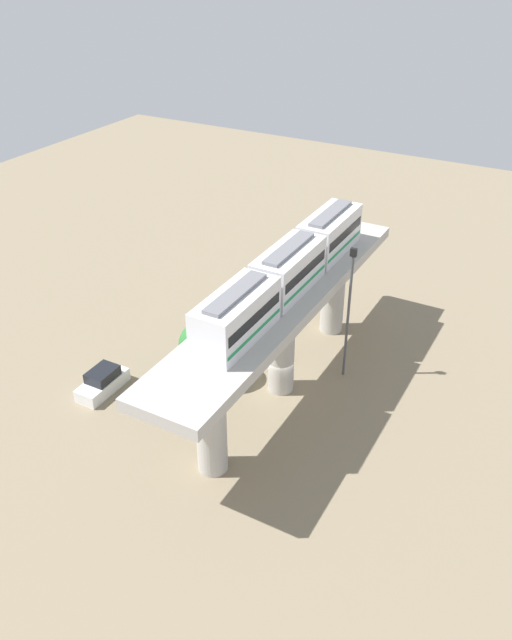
{
  "coord_description": "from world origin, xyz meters",
  "views": [
    {
      "loc": [
        16.89,
        -34.2,
        29.35
      ],
      "look_at": [
        -2.5,
        0.75,
        4.8
      ],
      "focal_mm": 36.08,
      "sensor_mm": 36.0,
      "label": 1
    }
  ],
  "objects": [
    {
      "name": "ground_plane",
      "position": [
        0.0,
        0.0,
        0.0
      ],
      "size": [
        120.0,
        120.0,
        0.0
      ],
      "primitive_type": "plane",
      "color": "#84755B"
    },
    {
      "name": "viaduct",
      "position": [
        0.0,
        0.0,
        6.03
      ],
      "size": [
        5.2,
        28.85,
        8.01
      ],
      "color": "#B7B2AA",
      "rests_on": "ground"
    },
    {
      "name": "train",
      "position": [
        0.0,
        0.75,
        9.54
      ],
      "size": [
        2.64,
        20.5,
        3.24
      ],
      "color": "white",
      "rests_on": "viaduct"
    },
    {
      "name": "parked_car_black",
      "position": [
        -7.34,
        6.61,
        0.74
      ],
      "size": [
        2.66,
        4.49,
        1.76
      ],
      "rotation": [
        0.0,
        0.0,
        0.22
      ],
      "color": "black",
      "rests_on": "ground"
    },
    {
      "name": "parked_car_white",
      "position": [
        -11.34,
        -6.59,
        0.74
      ],
      "size": [
        1.85,
        4.22,
        1.76
      ],
      "rotation": [
        0.0,
        0.0,
        0.01
      ],
      "color": "white",
      "rests_on": "ground"
    },
    {
      "name": "tree_near_viaduct",
      "position": [
        -5.43,
        -1.83,
        3.16
      ],
      "size": [
        3.77,
        3.77,
        5.05
      ],
      "color": "brown",
      "rests_on": "ground"
    },
    {
      "name": "signal_post",
      "position": [
        3.4,
        3.89,
        5.83
      ],
      "size": [
        0.44,
        0.28,
        10.61
      ],
      "color": "#4C4C51",
      "rests_on": "ground"
    }
  ]
}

